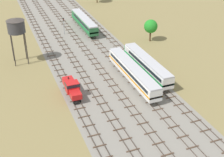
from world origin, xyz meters
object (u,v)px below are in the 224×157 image
object	(u,v)px
diesel_railcar_centre_right_mid	(147,64)
diesel_railcar_centre_midfar	(84,22)
water_tower	(16,26)
signal_post_nearest	(64,24)
shunter_loco_far_left_nearest	(72,87)
passenger_coach_centre_near	(133,72)

from	to	relation	value
diesel_railcar_centre_right_mid	diesel_railcar_centre_midfar	bearing A→B (deg)	97.74
water_tower	signal_post_nearest	bearing A→B (deg)	46.14
shunter_loco_far_left_nearest	diesel_railcar_centre_right_mid	world-z (taller)	diesel_railcar_centre_right_mid
shunter_loco_far_left_nearest	water_tower	size ratio (longest dim) A/B	0.72
water_tower	diesel_railcar_centre_right_mid	bearing A→B (deg)	-32.61
diesel_railcar_centre_right_mid	water_tower	distance (m)	33.07
passenger_coach_centre_near	signal_post_nearest	world-z (taller)	signal_post_nearest
shunter_loco_far_left_nearest	passenger_coach_centre_near	xyz separation A→B (m)	(14.36, 0.57, 0.60)
shunter_loco_far_left_nearest	diesel_railcar_centre_right_mid	bearing A→B (deg)	8.78
diesel_railcar_centre_midfar	signal_post_nearest	xyz separation A→B (m)	(-7.18, -1.99, 0.80)
diesel_railcar_centre_midfar	signal_post_nearest	size ratio (longest dim) A/B	3.84
shunter_loco_far_left_nearest	water_tower	xyz separation A→B (m)	(-8.05, 20.35, 7.77)
water_tower	shunter_loco_far_left_nearest	bearing A→B (deg)	-68.42
shunter_loco_far_left_nearest	diesel_railcar_centre_midfar	xyz separation A→B (m)	(14.36, 38.18, 0.59)
passenger_coach_centre_near	shunter_loco_far_left_nearest	bearing A→B (deg)	-177.72
water_tower	signal_post_nearest	distance (m)	22.88
diesel_railcar_centre_right_mid	diesel_railcar_centre_midfar	distance (m)	35.55
shunter_loco_far_left_nearest	diesel_railcar_centre_right_mid	size ratio (longest dim) A/B	0.41
passenger_coach_centre_near	diesel_railcar_centre_midfar	size ratio (longest dim) A/B	1.07
diesel_railcar_centre_midfar	shunter_loco_far_left_nearest	bearing A→B (deg)	-110.60
passenger_coach_centre_near	diesel_railcar_centre_right_mid	xyz separation A→B (m)	(4.79, 2.38, -0.02)
passenger_coach_centre_near	diesel_railcar_centre_midfar	bearing A→B (deg)	90.00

